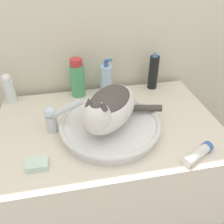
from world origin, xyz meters
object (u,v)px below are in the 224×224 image
at_px(deodorant_stick, 9,88).
at_px(soap_bar, 37,165).
at_px(cat, 110,107).
at_px(soap_pump_bottle, 106,79).
at_px(faucet, 55,116).
at_px(cream_tube, 198,154).
at_px(mouthwash_bottle, 77,78).
at_px(hairspray_can_black, 153,72).

height_order(deodorant_stick, soap_bar, deodorant_stick).
relative_size(cat, deodorant_stick, 2.59).
bearing_deg(soap_pump_bottle, faucet, -133.40).
bearing_deg(cream_tube, soap_bar, 173.40).
bearing_deg(soap_bar, deodorant_stick, 107.47).
bearing_deg(cat, cream_tube, 89.16).
relative_size(mouthwash_bottle, soap_bar, 2.60).
height_order(cream_tube, soap_bar, cream_tube).
bearing_deg(soap_pump_bottle, hairspray_can_black, 0.00).
distance_m(faucet, deodorant_stick, 0.33).
distance_m(faucet, soap_pump_bottle, 0.36).
xyz_separation_m(mouthwash_bottle, soap_pump_bottle, (0.14, 0.00, -0.02)).
relative_size(cat, cream_tube, 2.76).
height_order(mouthwash_bottle, soap_bar, mouthwash_bottle).
xyz_separation_m(mouthwash_bottle, cream_tube, (0.37, -0.51, -0.07)).
relative_size(faucet, cream_tube, 1.16).
xyz_separation_m(hairspray_can_black, mouthwash_bottle, (-0.38, -0.00, 0.00)).
height_order(soap_pump_bottle, soap_bar, soap_pump_bottle).
distance_m(mouthwash_bottle, soap_pump_bottle, 0.14).
relative_size(cat, faucet, 2.39).
distance_m(faucet, mouthwash_bottle, 0.28).
height_order(cat, soap_pump_bottle, cat).
distance_m(hairspray_can_black, mouthwash_bottle, 0.38).
relative_size(cat, hairspray_can_black, 1.94).
xyz_separation_m(cat, mouthwash_bottle, (-0.10, 0.31, -0.03)).
distance_m(hairspray_can_black, cream_tube, 0.51).
relative_size(cat, mouthwash_bottle, 1.98).
distance_m(cat, cream_tube, 0.35).
distance_m(cat, faucet, 0.22).
relative_size(cat, soap_pump_bottle, 2.11).
relative_size(faucet, soap_pump_bottle, 0.88).
bearing_deg(cat, mouthwash_bottle, -128.06).
bearing_deg(cream_tube, mouthwash_bottle, 126.16).
bearing_deg(deodorant_stick, cat, -37.25).
height_order(cat, mouthwash_bottle, cat).
distance_m(soap_pump_bottle, cream_tube, 0.56).
height_order(hairspray_can_black, soap_pump_bottle, hairspray_can_black).
relative_size(deodorant_stick, soap_pump_bottle, 0.82).
relative_size(mouthwash_bottle, cream_tube, 1.39).
distance_m(cat, mouthwash_bottle, 0.33).
relative_size(cream_tube, soap_bar, 1.86).
xyz_separation_m(mouthwash_bottle, soap_bar, (-0.17, -0.44, -0.08)).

